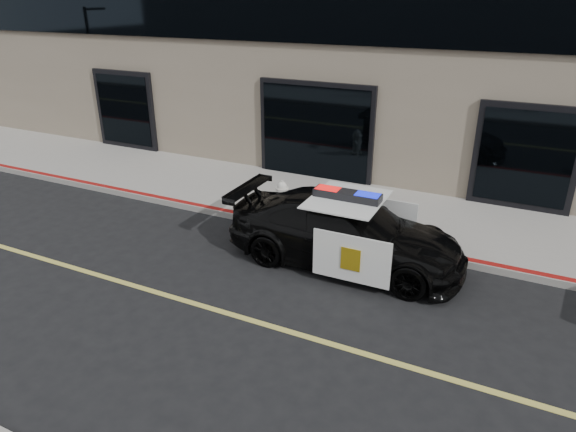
% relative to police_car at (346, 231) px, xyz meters
% --- Properties ---
extents(ground, '(120.00, 120.00, 0.00)m').
position_rel_police_car_xyz_m(ground, '(-1.53, -2.62, -0.70)').
color(ground, black).
rests_on(ground, ground).
extents(sidewalk_n, '(60.00, 3.50, 0.15)m').
position_rel_police_car_xyz_m(sidewalk_n, '(-1.53, 2.63, -0.63)').
color(sidewalk_n, gray).
rests_on(sidewalk_n, ground).
extents(police_car, '(2.22, 4.82, 1.57)m').
position_rel_police_car_xyz_m(police_car, '(0.00, 0.00, 0.00)').
color(police_car, black).
rests_on(police_car, ground).
extents(fire_hydrant, '(0.37, 0.52, 0.82)m').
position_rel_police_car_xyz_m(fire_hydrant, '(-2.16, 1.45, -0.17)').
color(fire_hydrant, silver).
rests_on(fire_hydrant, sidewalk_n).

